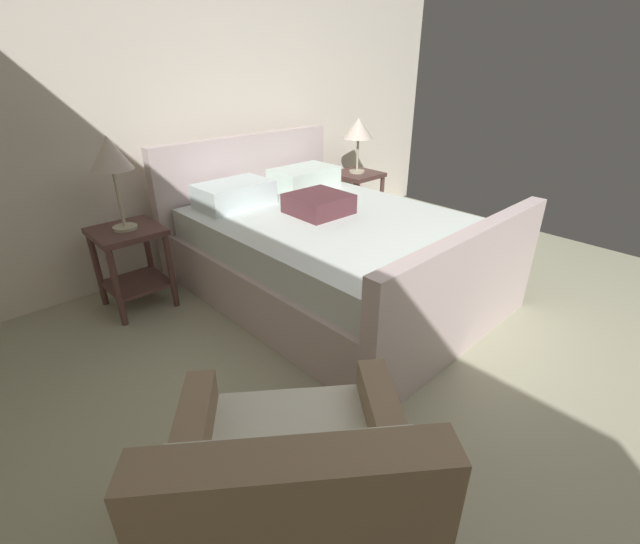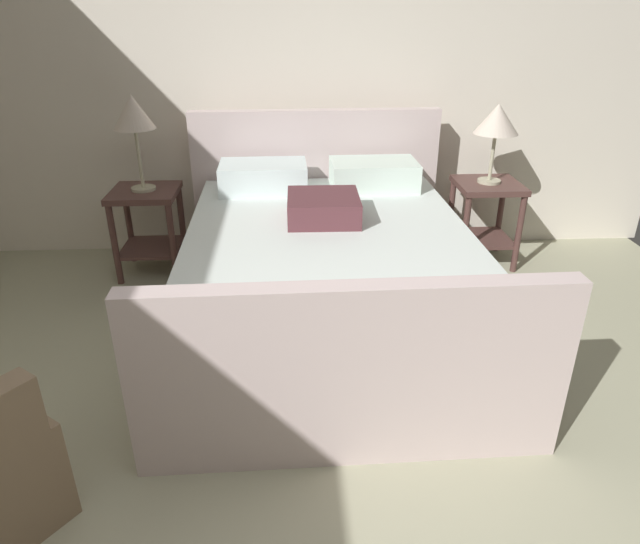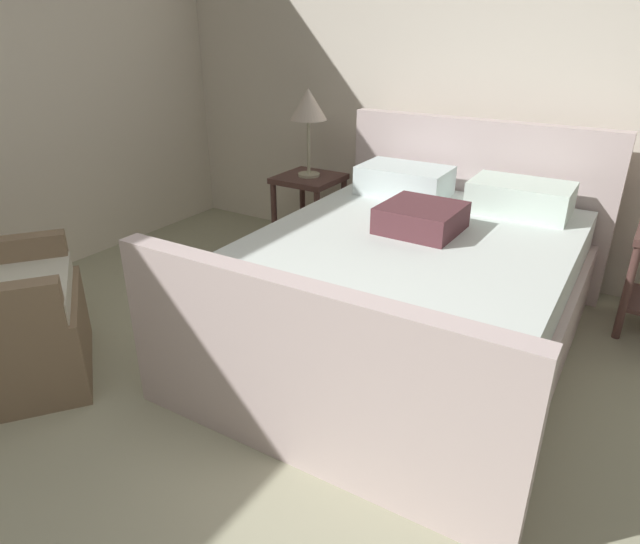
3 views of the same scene
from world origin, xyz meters
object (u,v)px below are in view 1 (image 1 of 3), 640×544
at_px(table_lamp_left, 110,156).
at_px(armchair, 295,513).
at_px(bed, 330,250).
at_px(table_lamp_right, 358,130).
at_px(nightstand_left, 131,255).
at_px(nightstand_right, 356,191).

height_order(table_lamp_left, armchair, table_lamp_left).
distance_m(table_lamp_left, armchair, 2.39).
bearing_deg(table_lamp_left, bed, -33.91).
xyz_separation_m(table_lamp_right, nightstand_left, (-2.37, -0.04, -0.62)).
bearing_deg(armchair, table_lamp_right, 39.88).
bearing_deg(nightstand_right, bed, -144.69).
distance_m(nightstand_right, table_lamp_right, 0.62).
bearing_deg(nightstand_left, table_lamp_left, 116.57).
bearing_deg(table_lamp_left, table_lamp_right, 1.06).
relative_size(nightstand_right, table_lamp_right, 1.12).
relative_size(nightstand_right, table_lamp_left, 0.97).
relative_size(bed, nightstand_right, 3.76).
xyz_separation_m(nightstand_right, armchair, (-2.73, -2.28, -0.06)).
height_order(nightstand_left, armchair, armchair).
height_order(table_lamp_right, table_lamp_left, table_lamp_left).
height_order(nightstand_right, table_lamp_right, table_lamp_right).
bearing_deg(armchair, nightstand_left, 80.81).
relative_size(nightstand_right, armchair, 0.59).
xyz_separation_m(nightstand_right, table_lamp_right, (0.00, 0.00, 0.62)).
xyz_separation_m(nightstand_right, table_lamp_left, (-2.37, -0.04, 0.69)).
xyz_separation_m(table_lamp_right, armchair, (-2.73, -2.28, -0.67)).
height_order(bed, table_lamp_right, table_lamp_right).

